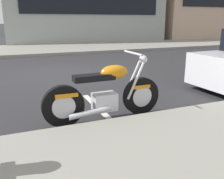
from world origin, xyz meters
name	(u,v)px	position (x,y,z in m)	size (l,w,h in m)	color
ground_plane	(63,74)	(0.00, 0.00, 0.00)	(260.00, 260.00, 0.00)	#28282B
sidewalk_far_curb	(205,42)	(12.00, 6.76, 0.07)	(120.00, 5.00, 0.14)	gray
parking_stall_stripe	(102,111)	(0.00, -3.66, 0.00)	(0.12, 2.20, 0.01)	silver
parked_motorcycle	(106,95)	(-0.06, -4.05, 0.44)	(2.09, 0.62, 1.14)	black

